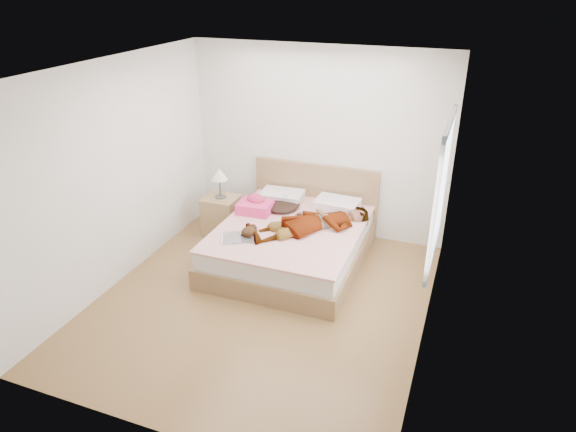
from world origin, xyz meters
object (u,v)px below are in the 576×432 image
(towel, at_px, (255,205))
(nightstand, at_px, (222,213))
(phone, at_px, (286,197))
(coffee_mug, at_px, (250,231))
(magazine, at_px, (240,238))
(plush_toy, at_px, (249,231))
(bed, at_px, (293,240))
(woman, at_px, (312,219))

(towel, distance_m, nightstand, 0.66)
(phone, height_order, coffee_mug, phone)
(magazine, height_order, coffee_mug, coffee_mug)
(plush_toy, bearing_deg, phone, 81.30)
(coffee_mug, bearing_deg, magazine, -116.06)
(bed, bearing_deg, coffee_mug, -129.80)
(phone, height_order, nightstand, nightstand)
(phone, height_order, bed, bed)
(towel, height_order, plush_toy, towel)
(magazine, bearing_deg, phone, 77.63)
(bed, bearing_deg, woman, -3.56)
(bed, distance_m, magazine, 0.79)
(woman, xyz_separation_m, phone, (-0.50, 0.40, 0.07))
(bed, relative_size, nightstand, 2.08)
(towel, relative_size, magazine, 0.84)
(phone, bearing_deg, magazine, -145.21)
(bed, xyz_separation_m, coffee_mug, (-0.39, -0.47, 0.28))
(woman, height_order, towel, towel)
(plush_toy, bearing_deg, towel, 108.00)
(towel, relative_size, plush_toy, 1.81)
(phone, distance_m, magazine, 1.02)
(bed, distance_m, plush_toy, 0.71)
(nightstand, bearing_deg, phone, 5.14)
(coffee_mug, height_order, nightstand, nightstand)
(bed, relative_size, coffee_mug, 19.30)
(bed, bearing_deg, towel, 164.65)
(woman, xyz_separation_m, bed, (-0.26, 0.02, -0.35))
(phone, xyz_separation_m, plush_toy, (-0.14, -0.90, -0.11))
(magazine, xyz_separation_m, coffee_mug, (0.06, 0.13, 0.03))
(magazine, bearing_deg, bed, 52.81)
(phone, height_order, plush_toy, phone)
(woman, distance_m, towel, 0.88)
(woman, xyz_separation_m, nightstand, (-1.44, 0.31, -0.29))
(phone, xyz_separation_m, bed, (0.24, -0.38, -0.42))
(woman, distance_m, phone, 0.64)
(magazine, relative_size, nightstand, 0.55)
(woman, relative_size, coffee_mug, 15.17)
(phone, distance_m, plush_toy, 0.91)
(magazine, bearing_deg, plush_toy, 48.57)
(coffee_mug, bearing_deg, phone, 79.89)
(towel, height_order, magazine, towel)
(phone, bearing_deg, woman, -81.50)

